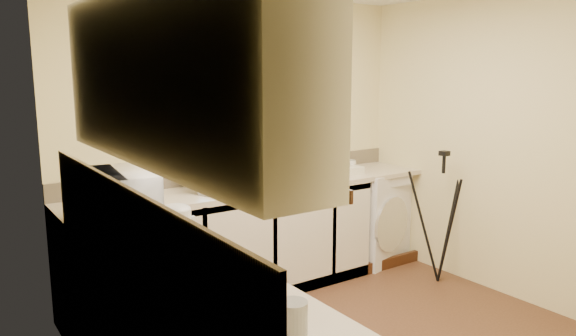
# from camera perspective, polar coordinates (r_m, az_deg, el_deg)

# --- Properties ---
(wall_back) EXTENTS (3.20, 0.00, 3.20)m
(wall_back) POSITION_cam_1_polar(r_m,az_deg,el_deg) (4.64, -4.92, 2.84)
(wall_back) COLOR beige
(wall_back) RESTS_ON ground
(wall_left) EXTENTS (0.00, 3.00, 3.00)m
(wall_left) POSITION_cam_1_polar(r_m,az_deg,el_deg) (2.66, -19.11, -3.23)
(wall_left) COLOR beige
(wall_left) RESTS_ON ground
(wall_right) EXTENTS (0.00, 3.00, 3.00)m
(wall_right) POSITION_cam_1_polar(r_m,az_deg,el_deg) (4.64, 22.44, 2.11)
(wall_right) COLOR beige
(wall_right) RESTS_ON ground
(base_cabinet_back) EXTENTS (2.55, 0.60, 0.86)m
(base_cabinet_back) POSITION_cam_1_polar(r_m,az_deg,el_deg) (4.41, -6.53, -8.21)
(base_cabinet_back) COLOR silver
(base_cabinet_back) RESTS_ON floor
(worktop_back) EXTENTS (3.20, 0.60, 0.04)m
(worktop_back) POSITION_cam_1_polar(r_m,az_deg,el_deg) (4.44, -2.94, -1.98)
(worktop_back) COLOR beige
(worktop_back) RESTS_ON base_cabinet_back
(worktop_left) EXTENTS (0.60, 2.40, 0.04)m
(worktop_left) POSITION_cam_1_polar(r_m,az_deg,el_deg) (2.58, -10.27, -11.24)
(worktop_left) COLOR beige
(worktop_left) RESTS_ON base_cabinet_left
(upper_cabinet) EXTENTS (0.28, 1.90, 0.70)m
(upper_cabinet) POSITION_cam_1_polar(r_m,az_deg,el_deg) (2.21, -12.76, 9.52)
(upper_cabinet) COLOR silver
(upper_cabinet) RESTS_ON wall_left
(splashback_left) EXTENTS (0.02, 2.40, 0.45)m
(splashback_left) POSITION_cam_1_polar(r_m,az_deg,el_deg) (2.41, -16.76, -6.94)
(splashback_left) COLOR beige
(splashback_left) RESTS_ON wall_left
(splashback_back) EXTENTS (3.20, 0.02, 0.14)m
(splashback_back) POSITION_cam_1_polar(r_m,az_deg,el_deg) (4.67, -4.80, -0.28)
(splashback_back) COLOR beige
(splashback_back) RESTS_ON wall_back
(window_glass) EXTENTS (1.50, 0.02, 1.00)m
(window_glass) POSITION_cam_1_polar(r_m,az_deg,el_deg) (4.70, -2.75, 6.94)
(window_glass) COLOR black
(window_glass) RESTS_ON wall_back
(window_blind) EXTENTS (1.50, 0.02, 0.25)m
(window_blind) POSITION_cam_1_polar(r_m,az_deg,el_deg) (4.67, -2.62, 11.52)
(window_blind) COLOR tan
(window_blind) RESTS_ON wall_back
(windowsill) EXTENTS (1.60, 0.14, 0.03)m
(windowsill) POSITION_cam_1_polar(r_m,az_deg,el_deg) (4.71, -2.34, 0.64)
(windowsill) COLOR white
(windowsill) RESTS_ON wall_back
(sink) EXTENTS (0.82, 0.46, 0.03)m
(sink) POSITION_cam_1_polar(r_m,az_deg,el_deg) (4.54, -0.79, -1.28)
(sink) COLOR tan
(sink) RESTS_ON worktop_back
(faucet) EXTENTS (0.03, 0.03, 0.24)m
(faucet) POSITION_cam_1_polar(r_m,az_deg,el_deg) (4.67, -2.02, 0.37)
(faucet) COLOR silver
(faucet) RESTS_ON worktop_back
(washing_machine) EXTENTS (0.74, 0.73, 0.88)m
(washing_machine) POSITION_cam_1_polar(r_m,az_deg,el_deg) (5.31, 8.47, -4.92)
(washing_machine) COLOR white
(washing_machine) RESTS_ON floor
(laptop) EXTENTS (0.42, 0.42, 0.23)m
(laptop) POSITION_cam_1_polar(r_m,az_deg,el_deg) (4.16, -7.56, -1.75)
(laptop) COLOR #98979F
(laptop) RESTS_ON worktop_back
(kettle) EXTENTS (0.17, 0.17, 0.22)m
(kettle) POSITION_cam_1_polar(r_m,az_deg,el_deg) (2.85, -11.83, -6.48)
(kettle) COLOR white
(kettle) RESTS_ON worktop_left
(dish_rack) EXTENTS (0.48, 0.38, 0.07)m
(dish_rack) POSITION_cam_1_polar(r_m,az_deg,el_deg) (4.88, 5.02, -0.28)
(dish_rack) COLOR white
(dish_rack) RESTS_ON worktop_back
(tripod) EXTENTS (0.65, 0.65, 1.16)m
(tripod) POSITION_cam_1_polar(r_m,az_deg,el_deg) (4.83, 15.89, -5.05)
(tripod) COLOR black
(tripod) RESTS_ON floor
(glass_jug) EXTENTS (0.10, 0.10, 0.15)m
(glass_jug) POSITION_cam_1_polar(r_m,az_deg,el_deg) (1.91, 0.52, -16.01)
(glass_jug) COLOR #B4B7BF
(glass_jug) RESTS_ON worktop_left
(steel_jar) EXTENTS (0.07, 0.07, 0.10)m
(steel_jar) POSITION_cam_1_polar(r_m,az_deg,el_deg) (2.60, -10.82, -9.47)
(steel_jar) COLOR silver
(steel_jar) RESTS_ON worktop_left
(microwave) EXTENTS (0.47, 0.63, 0.33)m
(microwave) POSITION_cam_1_polar(r_m,az_deg,el_deg) (3.40, -17.23, -3.04)
(microwave) COLOR white
(microwave) RESTS_ON worktop_left
(plant_a) EXTENTS (0.13, 0.11, 0.21)m
(plant_a) POSITION_cam_1_polar(r_m,az_deg,el_deg) (4.44, -7.82, 1.56)
(plant_a) COLOR #999999
(plant_a) RESTS_ON windowsill
(plant_b) EXTENTS (0.16, 0.14, 0.26)m
(plant_b) POSITION_cam_1_polar(r_m,az_deg,el_deg) (4.55, -4.67, 2.12)
(plant_b) COLOR #999999
(plant_b) RESTS_ON windowsill
(plant_c) EXTENTS (0.14, 0.14, 0.22)m
(plant_c) POSITION_cam_1_polar(r_m,az_deg,el_deg) (4.67, -2.38, 2.12)
(plant_c) COLOR #999999
(plant_c) RESTS_ON windowsill
(plant_d) EXTENTS (0.23, 0.21, 0.22)m
(plant_d) POSITION_cam_1_polar(r_m,az_deg,el_deg) (4.83, 0.59, 2.40)
(plant_d) COLOR #999999
(plant_d) RESTS_ON windowsill
(soap_bottle_green) EXTENTS (0.11, 0.11, 0.27)m
(soap_bottle_green) POSITION_cam_1_polar(r_m,az_deg,el_deg) (5.02, 3.53, 2.96)
(soap_bottle_green) COLOR green
(soap_bottle_green) RESTS_ON windowsill
(soap_bottle_clear) EXTENTS (0.10, 0.10, 0.17)m
(soap_bottle_clear) POSITION_cam_1_polar(r_m,az_deg,el_deg) (5.07, 4.65, 2.45)
(soap_bottle_clear) COLOR #999999
(soap_bottle_clear) RESTS_ON windowsill
(cup_back) EXTENTS (0.14, 0.14, 0.10)m
(cup_back) POSITION_cam_1_polar(r_m,az_deg,el_deg) (5.06, 6.54, 0.27)
(cup_back) COLOR white
(cup_back) RESTS_ON worktop_back
(cup_left) EXTENTS (0.10, 0.10, 0.09)m
(cup_left) POSITION_cam_1_polar(r_m,az_deg,el_deg) (2.06, -1.23, -14.84)
(cup_left) COLOR beige
(cup_left) RESTS_ON worktop_left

